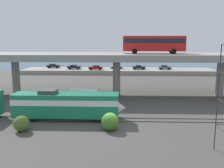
% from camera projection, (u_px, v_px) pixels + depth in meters
% --- Properties ---
extents(ground_plane, '(260.00, 260.00, 0.00)m').
position_uv_depth(ground_plane, '(113.00, 130.00, 30.64)').
color(ground_plane, '#4C4944').
extents(rail_strip_near, '(110.00, 0.12, 0.12)m').
position_uv_depth(rail_strip_near, '(114.00, 121.00, 33.83)').
color(rail_strip_near, '#59544C').
rests_on(rail_strip_near, ground_plane).
extents(rail_strip_far, '(110.00, 0.12, 0.12)m').
position_uv_depth(rail_strip_far, '(114.00, 118.00, 35.29)').
color(rail_strip_far, '#59544C').
rests_on(rail_strip_far, ground_plane).
extents(train_locomotive, '(15.48, 3.04, 4.18)m').
position_uv_depth(train_locomotive, '(71.00, 104.00, 34.42)').
color(train_locomotive, '#197A56').
rests_on(train_locomotive, ground_plane).
extents(highway_overpass, '(96.00, 11.49, 8.35)m').
position_uv_depth(highway_overpass, '(117.00, 58.00, 49.04)').
color(highway_overpass, gray).
rests_on(highway_overpass, ground_plane).
extents(transit_bus_on_overpass, '(12.00, 2.68, 3.40)m').
position_uv_depth(transit_bus_on_overpass, '(154.00, 43.00, 48.59)').
color(transit_bus_on_overpass, red).
rests_on(transit_bus_on_overpass, highway_overpass).
extents(service_truck_west, '(6.80, 2.46, 3.04)m').
position_uv_depth(service_truck_west, '(90.00, 97.00, 41.08)').
color(service_truck_west, maroon).
rests_on(service_truck_west, ground_plane).
extents(pier_parking_lot, '(64.01, 11.20, 1.37)m').
position_uv_depth(pier_parking_lot, '(119.00, 71.00, 84.66)').
color(pier_parking_lot, gray).
rests_on(pier_parking_lot, ground_plane).
extents(parked_car_0, '(4.46, 1.98, 1.50)m').
position_uv_depth(parked_car_0, '(74.00, 67.00, 83.93)').
color(parked_car_0, black).
rests_on(parked_car_0, pier_parking_lot).
extents(parked_car_1, '(4.22, 1.89, 1.50)m').
position_uv_depth(parked_car_1, '(139.00, 67.00, 83.15)').
color(parked_car_1, black).
rests_on(parked_car_1, pier_parking_lot).
extents(parked_car_2, '(4.50, 1.92, 1.50)m').
position_uv_depth(parked_car_2, '(117.00, 66.00, 85.57)').
color(parked_car_2, '#B7B7BC').
rests_on(parked_car_2, pier_parking_lot).
extents(parked_car_3, '(4.58, 1.91, 1.50)m').
position_uv_depth(parked_car_3, '(96.00, 67.00, 81.99)').
color(parked_car_3, maroon).
rests_on(parked_car_3, pier_parking_lot).
extents(parked_car_4, '(4.17, 1.85, 1.50)m').
position_uv_depth(parked_car_4, '(165.00, 67.00, 82.97)').
color(parked_car_4, '#515459').
rests_on(parked_car_4, pier_parking_lot).
extents(parked_car_5, '(4.49, 1.88, 1.50)m').
position_uv_depth(parked_car_5, '(53.00, 66.00, 87.50)').
color(parked_car_5, black).
rests_on(parked_car_5, pier_parking_lot).
extents(harbor_water, '(140.00, 36.00, 0.01)m').
position_uv_depth(harbor_water, '(119.00, 66.00, 107.42)').
color(harbor_water, '#2D5170').
rests_on(harbor_water, ground_plane).
extents(shrub_left, '(1.93, 1.93, 1.93)m').
position_uv_depth(shrub_left, '(21.00, 124.00, 30.05)').
color(shrub_left, '#466627').
rests_on(shrub_left, ground_plane).
extents(shrub_right, '(2.18, 2.18, 2.18)m').
position_uv_depth(shrub_right, '(110.00, 122.00, 30.43)').
color(shrub_right, '#3E7827').
rests_on(shrub_right, ground_plane).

